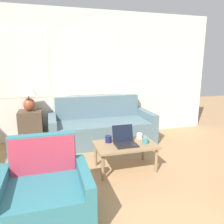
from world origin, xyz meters
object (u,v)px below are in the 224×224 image
object	(u,v)px
cup_white	(139,136)
table_lamp	(28,95)
armchair	(45,197)
couch	(101,128)
coffee_table	(125,147)
laptop	(125,140)
cup_yellow	(108,139)
cup_navy	(145,141)

from	to	relation	value
cup_white	table_lamp	bearing A→B (deg)	144.23
armchair	cup_white	distance (m)	1.75
couch	coffee_table	world-z (taller)	couch
table_lamp	couch	bearing A→B (deg)	-5.46
coffee_table	laptop	xyz separation A→B (m)	(-0.01, 0.00, 0.10)
table_lamp	coffee_table	xyz separation A→B (m)	(1.39, -1.40, -0.64)
armchair	cup_yellow	size ratio (longest dim) A/B	8.56
laptop	cup_yellow	world-z (taller)	laptop
couch	cup_navy	size ratio (longest dim) A/B	22.75
cup_navy	table_lamp	bearing A→B (deg)	139.44
armchair	cup_yellow	distance (m)	1.32
table_lamp	coffee_table	size ratio (longest dim) A/B	0.58
couch	armchair	xyz separation A→B (m)	(-1.07, -2.08, -0.01)
laptop	cup_navy	xyz separation A→B (m)	(0.31, -0.05, -0.02)
table_lamp	cup_yellow	xyz separation A→B (m)	(1.17, -1.27, -0.54)
armchair	cup_white	size ratio (longest dim) A/B	10.09
armchair	cup_navy	xyz separation A→B (m)	(1.43, 0.76, 0.18)
armchair	coffee_table	xyz separation A→B (m)	(1.13, 0.81, 0.09)
coffee_table	cup_white	bearing A→B (deg)	30.45
coffee_table	laptop	size ratio (longest dim) A/B	2.83
table_lamp	cup_navy	world-z (taller)	table_lamp
table_lamp	coffee_table	world-z (taller)	table_lamp
coffee_table	laptop	bearing A→B (deg)	175.49
table_lamp	cup_white	distance (m)	2.16
couch	coffee_table	size ratio (longest dim) A/B	2.29
armchair	coffee_table	bearing A→B (deg)	35.72
armchair	cup_navy	world-z (taller)	armchair
table_lamp	laptop	xyz separation A→B (m)	(1.39, -1.40, -0.54)
couch	table_lamp	world-z (taller)	table_lamp
armchair	cup_white	bearing A→B (deg)	34.67
armchair	coffee_table	distance (m)	1.39
laptop	cup_yellow	distance (m)	0.25
table_lamp	cup_navy	bearing A→B (deg)	-40.56
cup_navy	cup_white	bearing A→B (deg)	89.84
armchair	laptop	size ratio (longest dim) A/B	2.79
cup_navy	coffee_table	bearing A→B (deg)	169.94
couch	cup_navy	world-z (taller)	couch
couch	cup_navy	bearing A→B (deg)	-74.97
coffee_table	cup_white	world-z (taller)	cup_white
armchair	laptop	xyz separation A→B (m)	(1.12, 0.81, 0.20)
couch	cup_navy	xyz separation A→B (m)	(0.35, -1.32, 0.16)
table_lamp	cup_navy	distance (m)	2.30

